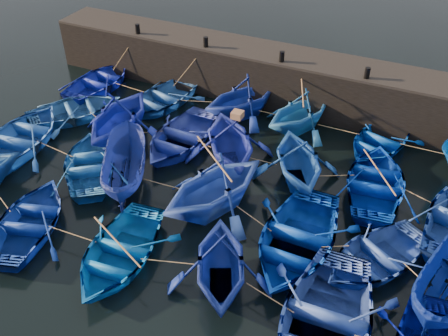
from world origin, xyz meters
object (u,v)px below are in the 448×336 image
at_px(boat_13, 22,136).
at_px(boat_8, 180,137).
at_px(boat_0, 100,81).
at_px(wooden_crate, 237,115).

bearing_deg(boat_13, boat_8, -163.19).
xyz_separation_m(boat_0, wooden_crate, (9.38, -3.17, 2.02)).
height_order(boat_8, wooden_crate, wooden_crate).
xyz_separation_m(boat_8, wooden_crate, (2.87, -0.22, 1.99)).
distance_m(boat_13, wooden_crate, 9.85).
bearing_deg(boat_13, wooden_crate, -171.77).
bearing_deg(boat_8, boat_0, 157.35).
bearing_deg(boat_0, boat_8, 159.77).
bearing_deg(boat_13, boat_0, -97.36).
relative_size(boat_0, wooden_crate, 10.35).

